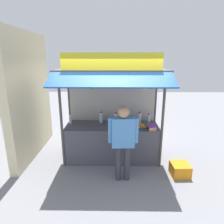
# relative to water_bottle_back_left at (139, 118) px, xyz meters

# --- Properties ---
(ground_plane) EXTENTS (20.00, 20.00, 0.00)m
(ground_plane) POSITION_rel_water_bottle_back_left_xyz_m (-0.70, -0.19, -1.03)
(ground_plane) COLOR gray
(stall_counter) EXTENTS (2.29, 0.80, 0.89)m
(stall_counter) POSITION_rel_water_bottle_back_left_xyz_m (-0.70, -0.19, -0.59)
(stall_counter) COLOR #4C4C56
(stall_counter) RESTS_ON ground
(stall_structure) EXTENTS (2.49, 1.60, 2.62)m
(stall_structure) POSITION_rel_water_bottle_back_left_xyz_m (-0.70, -0.11, 0.57)
(stall_structure) COLOR #4C4742
(stall_structure) RESTS_ON ground
(water_bottle_back_left) EXTENTS (0.09, 0.09, 0.31)m
(water_bottle_back_left) POSITION_rel_water_bottle_back_left_xyz_m (0.00, 0.00, 0.00)
(water_bottle_back_left) COLOR silver
(water_bottle_back_left) RESTS_ON stall_counter
(water_bottle_mid_left) EXTENTS (0.07, 0.07, 0.23)m
(water_bottle_mid_left) POSITION_rel_water_bottle_back_left_xyz_m (-1.76, -0.07, -0.03)
(water_bottle_mid_left) COLOR silver
(water_bottle_mid_left) RESTS_ON stall_counter
(water_bottle_rear_center) EXTENTS (0.07, 0.07, 0.24)m
(water_bottle_rear_center) POSITION_rel_water_bottle_back_left_xyz_m (0.25, 0.09, -0.03)
(water_bottle_rear_center) COLOR silver
(water_bottle_rear_center) RESTS_ON stall_counter
(water_bottle_front_left) EXTENTS (0.08, 0.08, 0.29)m
(water_bottle_front_left) POSITION_rel_water_bottle_back_left_xyz_m (-0.99, 0.04, -0.01)
(water_bottle_front_left) COLOR silver
(water_bottle_front_left) RESTS_ON stall_counter
(water_bottle_center) EXTENTS (0.07, 0.07, 0.25)m
(water_bottle_center) POSITION_rel_water_bottle_back_left_xyz_m (-0.21, -0.15, -0.03)
(water_bottle_center) COLOR silver
(water_bottle_center) RESTS_ON stall_counter
(water_bottle_left) EXTENTS (0.08, 0.08, 0.28)m
(water_bottle_left) POSITION_rel_water_bottle_back_left_xyz_m (-0.62, 0.03, -0.01)
(water_bottle_left) COLOR silver
(water_bottle_left) RESTS_ON stall_counter
(magazine_stack_mid_right) EXTENTS (0.27, 0.27, 0.06)m
(magazine_stack_mid_right) POSITION_rel_water_bottle_back_left_xyz_m (-0.02, -0.30, -0.11)
(magazine_stack_mid_right) COLOR blue
(magazine_stack_mid_right) RESTS_ON stall_counter
(magazine_stack_back_right) EXTENTS (0.20, 0.30, 0.09)m
(magazine_stack_back_right) POSITION_rel_water_bottle_back_left_xyz_m (0.24, -0.45, -0.10)
(magazine_stack_back_right) COLOR yellow
(magazine_stack_back_right) RESTS_ON stall_counter
(magazine_stack_front_right) EXTENTS (0.20, 0.28, 0.04)m
(magazine_stack_front_right) POSITION_rel_water_bottle_back_left_xyz_m (-0.43, -0.19, -0.12)
(magazine_stack_front_right) COLOR yellow
(magazine_stack_front_right) RESTS_ON stall_counter
(banana_bunch_inner_left) EXTENTS (0.10, 0.10, 0.32)m
(banana_bunch_inner_left) POSITION_rel_water_bottle_back_left_xyz_m (-1.11, -0.69, 0.87)
(banana_bunch_inner_left) COLOR #332D23
(banana_bunch_inner_right) EXTENTS (0.12, 0.11, 0.28)m
(banana_bunch_inner_right) POSITION_rel_water_bottle_back_left_xyz_m (-0.02, -0.70, 0.91)
(banana_bunch_inner_right) COLOR #332D23
(banana_bunch_rightmost) EXTENTS (0.08, 0.08, 0.26)m
(banana_bunch_rightmost) POSITION_rel_water_bottle_back_left_xyz_m (-0.25, -0.69, 0.92)
(banana_bunch_rightmost) COLOR #332D23
(vendor_person) EXTENTS (0.61, 0.23, 1.61)m
(vendor_person) POSITION_rel_water_bottle_back_left_xyz_m (-0.46, -1.11, -0.07)
(vendor_person) COLOR #383842
(vendor_person) RESTS_ON ground
(plastic_crate) EXTENTS (0.40, 0.40, 0.27)m
(plastic_crate) POSITION_rel_water_bottle_back_left_xyz_m (0.82, -0.94, -0.90)
(plastic_crate) COLOR orange
(plastic_crate) RESTS_ON ground
(neighbour_wall) EXTENTS (0.20, 2.40, 3.15)m
(neighbour_wall) POSITION_rel_water_bottle_back_left_xyz_m (-2.81, 0.11, 0.54)
(neighbour_wall) COLOR beige
(neighbour_wall) RESTS_ON ground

